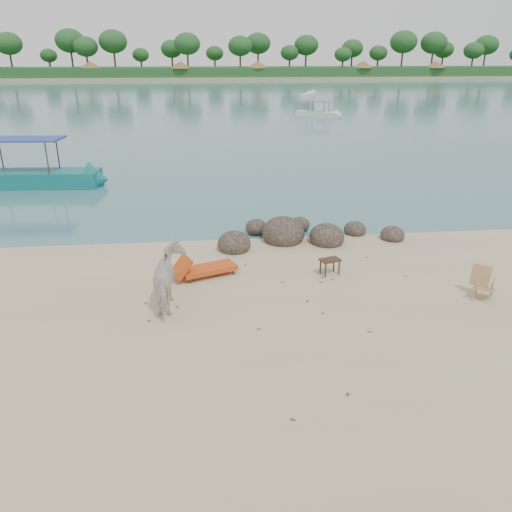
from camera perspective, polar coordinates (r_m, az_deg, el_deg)
The scene contains 12 objects.
water at distance 100.05m, azimuth -5.34°, elevation 18.46°, with size 400.00×400.00×0.00m, color #3B7277.
far_shore at distance 179.97m, azimuth -5.91°, elevation 19.92°, with size 420.00×90.00×1.40m, color tan.
far_scenery at distance 146.60m, azimuth -5.78°, elevation 20.73°, with size 420.00×18.00×9.50m.
boulders at distance 16.81m, azimuth 4.50°, elevation 2.38°, with size 6.33×2.88×1.08m.
cow at distance 12.29m, azimuth -9.74°, elevation -2.70°, with size 0.80×1.77×1.49m, color silver.
side_table at distance 14.28m, azimuth 8.42°, elevation -1.32°, with size 0.56×0.36×0.45m, color #301D13, non-canonical shape.
lounge_chair at distance 14.08m, azimuth -5.46°, elevation -1.22°, with size 1.95×0.68×0.59m, color #BF3C16, non-canonical shape.
deck_chair at distance 13.91m, azimuth 24.67°, elevation -3.05°, with size 0.51×0.56×0.80m, color tan, non-canonical shape.
boat_near at distance 26.33m, azimuth -25.21°, elevation 11.24°, with size 7.63×1.72×3.70m, color #11696A, non-canonical shape.
boat_mid at distance 53.97m, azimuth 7.15°, elevation 16.95°, with size 5.37×1.21×2.62m, color silver, non-canonical shape.
boat_far at distance 81.77m, azimuth 6.08°, elevation 17.94°, with size 5.95×1.34×0.69m, color silver, non-canonical shape.
dead_leaves at distance 12.64m, azimuth 4.10°, elevation -5.45°, with size 7.24×7.17×0.00m.
Camera 1 is at (-1.88, -9.87, 5.79)m, focal length 35.00 mm.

